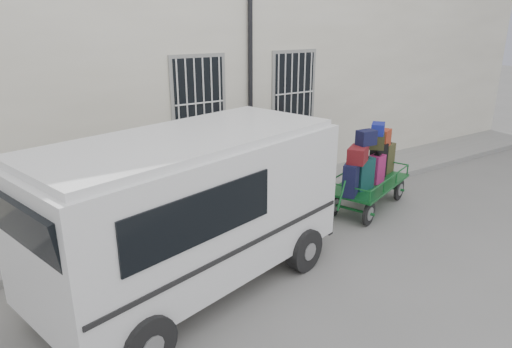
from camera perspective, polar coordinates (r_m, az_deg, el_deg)
The scene contains 5 objects.
ground at distance 9.00m, azimuth 4.45°, elevation -8.64°, with size 80.00×80.00×0.00m, color slate.
building at distance 12.82m, azimuth -10.85°, elevation 13.31°, with size 24.00×5.15×6.00m.
sidewalk at distance 10.62m, azimuth -2.84°, elevation -3.76°, with size 24.00×1.70×0.15m, color gray.
luggage_cart at distance 10.56m, azimuth 14.10°, elevation 0.77°, with size 2.76×1.79×1.98m.
van at distance 7.10m, azimuth -8.24°, elevation -3.67°, with size 5.36×3.27×2.53m.
Camera 1 is at (-4.99, -6.26, 4.12)m, focal length 32.00 mm.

